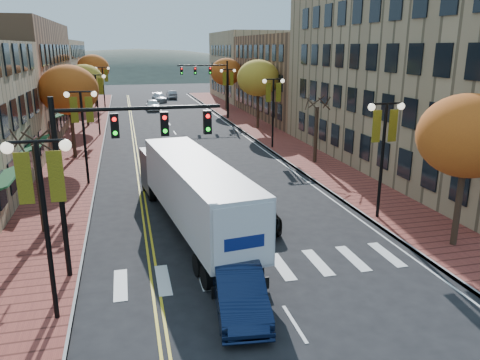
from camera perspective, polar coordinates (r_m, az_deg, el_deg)
ground at (r=17.60m, az=4.35°, el=-13.62°), size 200.00×200.00×0.00m
sidewalk_left at (r=47.96m, az=-18.55°, el=4.82°), size 4.00×85.00×0.15m
sidewalk_right at (r=49.77m, az=2.64°, el=6.01°), size 4.00×85.00×0.15m
building_left_far at (r=76.57m, az=-23.40°, el=11.77°), size 12.00×26.00×9.50m
building_right_near at (r=38.47m, az=24.32°, el=12.86°), size 15.00×28.00×15.00m
building_right_mid at (r=61.27m, az=8.88°, el=12.36°), size 15.00×24.00×10.00m
building_right_far at (r=81.98m, az=2.87°, el=13.75°), size 15.00×20.00×11.00m
tree_left_a at (r=23.76m, az=-23.18°, el=-1.04°), size 0.28×0.28×4.20m
tree_left_b at (r=38.86m, az=-20.15°, el=10.26°), size 4.48×4.48×7.21m
tree_left_c at (r=54.78m, az=-18.45°, el=11.39°), size 4.16×4.16×6.69m
tree_left_d at (r=72.69m, az=-17.48°, el=12.85°), size 4.61×4.61×7.42m
tree_right_a at (r=21.88m, az=26.00°, el=4.83°), size 4.16×4.16×6.69m
tree_right_b at (r=35.93m, az=9.23°, el=5.47°), size 0.28×0.28×4.20m
tree_right_c at (r=50.56m, az=2.23°, el=12.31°), size 4.48×4.48×7.21m
tree_right_d at (r=66.07m, az=-1.69°, el=13.04°), size 4.35×4.35×7.00m
lamp_left_a at (r=15.38m, az=-22.92°, el=-1.90°), size 1.96×0.36×6.05m
lamp_left_b at (r=30.93m, az=-18.63°, el=7.00°), size 1.96×0.36×6.05m
lamp_left_c at (r=48.77m, az=-17.08°, el=10.14°), size 1.96×0.36×6.05m
lamp_left_d at (r=66.70m, az=-16.36°, el=11.59°), size 1.96×0.36×6.05m
lamp_right_a at (r=24.36m, az=17.12°, el=4.90°), size 1.96×0.36×6.05m
lamp_right_b at (r=40.69m, az=4.08°, el=9.76°), size 1.96×0.36×6.05m
lamp_right_c at (r=58.02m, az=-1.46°, el=11.65°), size 1.96×0.36×6.05m
traffic_mast_near at (r=17.91m, az=-15.36°, el=3.30°), size 6.10×0.35×7.00m
traffic_mast_far at (r=57.57m, az=-3.48°, el=12.22°), size 6.10×0.34×7.00m
semi_truck at (r=22.63m, az=-6.19°, el=-0.86°), size 4.17×14.94×3.69m
navy_sedan at (r=16.22m, az=-0.08°, el=-13.26°), size 2.10×4.75×1.52m
black_suv at (r=23.44m, az=1.68°, el=-3.99°), size 2.90×5.15×1.36m
car_far_white at (r=67.72m, az=-10.60°, el=9.01°), size 1.91×4.54×1.53m
car_far_silver at (r=78.07m, az=-9.81°, el=9.87°), size 2.35×4.81×1.35m
car_far_oncoming at (r=82.62m, az=-8.33°, el=10.27°), size 1.56×4.23×1.38m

